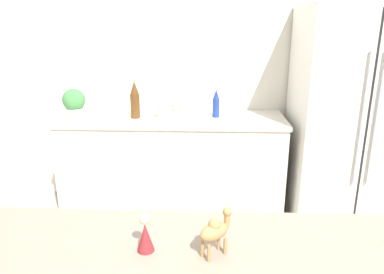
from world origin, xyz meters
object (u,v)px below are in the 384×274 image
object	(u,v)px
refrigerator	(348,119)
camel_figurine	(215,230)
back_bottle_0	(182,98)
back_bottle_1	(161,103)
wise_man_figurine_blue	(145,235)
paper_towel_roll	(101,100)
potted_plant	(74,102)
back_bottle_2	(135,100)
back_bottle_3	(216,103)

from	to	relation	value
refrigerator	camel_figurine	distance (m)	2.30
back_bottle_0	back_bottle_1	world-z (taller)	back_bottle_0
refrigerator	wise_man_figurine_blue	world-z (taller)	refrigerator
paper_towel_roll	refrigerator	bearing A→B (deg)	-3.39
back_bottle_0	camel_figurine	size ratio (longest dim) A/B	1.97
back_bottle_0	camel_figurine	distance (m)	2.18
back_bottle_0	back_bottle_1	size ratio (longest dim) A/B	1.04
paper_towel_roll	wise_man_figurine_blue	xyz separation A→B (m)	(0.72, -2.10, -0.01)
potted_plant	back_bottle_1	distance (m)	0.75
refrigerator	back_bottle_2	bearing A→B (deg)	178.63
back_bottle_3	camel_figurine	distance (m)	2.09
wise_man_figurine_blue	back_bottle_3	bearing A→B (deg)	82.38
back_bottle_1	back_bottle_3	world-z (taller)	back_bottle_1
refrigerator	back_bottle_2	xyz separation A→B (m)	(-1.78, 0.04, 0.14)
back_bottle_3	camel_figurine	size ratio (longest dim) A/B	1.63
back_bottle_0	back_bottle_1	xyz separation A→B (m)	(-0.17, -0.16, -0.01)
back_bottle_3	back_bottle_0	bearing A→B (deg)	164.91
back_bottle_2	camel_figurine	size ratio (longest dim) A/B	2.11
back_bottle_3	back_bottle_2	bearing A→B (deg)	-175.55
potted_plant	back_bottle_0	size ratio (longest dim) A/B	0.81
potted_plant	back_bottle_1	xyz separation A→B (m)	(0.75, -0.03, 0.01)
potted_plant	camel_figurine	world-z (taller)	potted_plant
paper_towel_roll	wise_man_figurine_blue	distance (m)	2.23
back_bottle_0	back_bottle_1	bearing A→B (deg)	-136.22
camel_figurine	wise_man_figurine_blue	xyz separation A→B (m)	(-0.23, 0.01, -0.03)
paper_towel_roll	back_bottle_1	size ratio (longest dim) A/B	0.95
refrigerator	back_bottle_2	world-z (taller)	refrigerator
back_bottle_2	paper_towel_roll	bearing A→B (deg)	165.47
back_bottle_3	camel_figurine	world-z (taller)	back_bottle_3
refrigerator	camel_figurine	bearing A→B (deg)	-119.77
potted_plant	paper_towel_roll	size ratio (longest dim) A/B	0.89
potted_plant	camel_figurine	xyz separation A→B (m)	(1.16, -2.04, 0.04)
refrigerator	wise_man_figurine_blue	xyz separation A→B (m)	(-1.37, -1.98, 0.12)
refrigerator	back_bottle_3	bearing A→B (deg)	174.97
camel_figurine	wise_man_figurine_blue	world-z (taller)	camel_figurine
back_bottle_1	back_bottle_2	distance (m)	0.23
potted_plant	camel_figurine	bearing A→B (deg)	-60.35
potted_plant	paper_towel_roll	world-z (taller)	paper_towel_roll
wise_man_figurine_blue	camel_figurine	bearing A→B (deg)	-3.28
wise_man_figurine_blue	back_bottle_2	bearing A→B (deg)	101.42
back_bottle_3	paper_towel_roll	bearing A→B (deg)	178.39
refrigerator	paper_towel_roll	bearing A→B (deg)	176.61
refrigerator	camel_figurine	size ratio (longest dim) A/B	11.71
wise_man_figurine_blue	potted_plant	bearing A→B (deg)	114.73
potted_plant	back_bottle_2	size ratio (longest dim) A/B	0.76
back_bottle_1	paper_towel_roll	bearing A→B (deg)	168.44
back_bottle_0	potted_plant	bearing A→B (deg)	-172.06
refrigerator	back_bottle_1	bearing A→B (deg)	179.49
refrigerator	back_bottle_0	world-z (taller)	refrigerator
potted_plant	back_bottle_3	xyz separation A→B (m)	(1.21, 0.05, -0.01)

